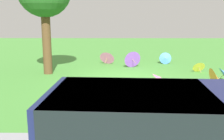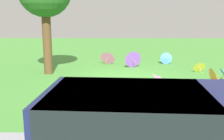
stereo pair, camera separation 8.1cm
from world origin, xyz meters
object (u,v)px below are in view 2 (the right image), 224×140
Objects in this scene: parasol_purple_0 at (132,59)px; parasol_pink_0 at (160,78)px; van_dark at (174,128)px; parasol_pink_2 at (108,57)px; parasol_blue_0 at (166,58)px; parasol_orange_1 at (216,79)px; parasol_yellow_0 at (199,67)px.

parasol_purple_0 is 4.07m from parasol_pink_0.
parasol_pink_2 is at bearing -82.37° from van_dark.
parasol_blue_0 is (-1.15, -4.94, -0.03)m from parasol_pink_0.
van_dark is 5.37× the size of parasol_orange_1.
parasol_yellow_0 is at bearing 159.27° from parasol_purple_0.
parasol_pink_0 is 0.67× the size of parasol_pink_2.
parasol_yellow_0 is 4.94m from parasol_pink_2.
van_dark is 7.37× the size of parasol_pink_0.
parasol_pink_2 is at bearing -66.48° from parasol_pink_0.
parasol_pink_2 reaches higher than parasol_pink_0.
van_dark is at bearing 90.63° from parasol_purple_0.
parasol_pink_0 is 1.00× the size of parasol_yellow_0.
van_dark is at bearing 63.50° from parasol_orange_1.
parasol_blue_0 is 1.08× the size of parasol_yellow_0.
parasol_purple_0 reaches higher than parasol_yellow_0.
parasol_pink_0 is 5.32m from parasol_pink_2.
parasol_purple_0 is 1.00× the size of parasol_pink_2.
van_dark is 10.77m from parasol_pink_2.
parasol_yellow_0 is (-3.05, -8.58, -0.63)m from van_dark.
parasol_pink_0 is (2.00, -0.38, -0.08)m from parasol_orange_1.
parasol_pink_0 is at bearing -96.87° from van_dark.
parasol_pink_2 is at bearing -33.98° from parasol_purple_0.
parasol_purple_0 is 5.19m from parasol_orange_1.
parasol_purple_0 is 2.18m from parasol_blue_0.
parasol_purple_0 is 1.09× the size of parasol_orange_1.
parasol_blue_0 is 0.72× the size of parasol_pink_2.
parasol_purple_0 is 1.50× the size of parasol_pink_0.
parasol_pink_2 is (1.43, -10.66, -0.51)m from van_dark.
parasol_purple_0 is at bearing -78.61° from parasol_pink_0.
van_dark reaches higher than parasol_purple_0.
parasol_purple_0 is at bearing 25.76° from parasol_blue_0.
parasol_blue_0 is at bearing -103.14° from parasol_pink_0.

